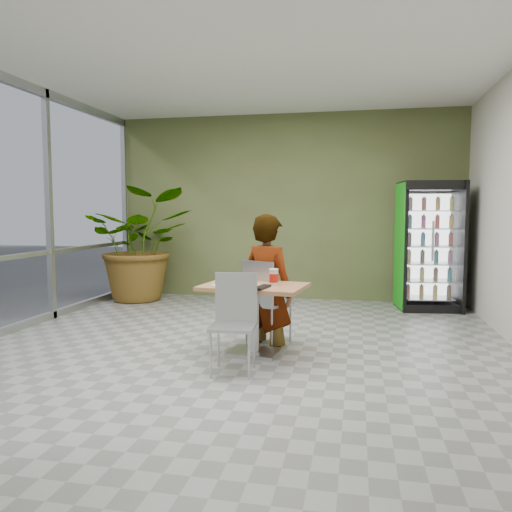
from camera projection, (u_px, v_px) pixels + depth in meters
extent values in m
plane|color=gray|center=(238.00, 352.00, 5.39)|extent=(7.00, 7.00, 0.00)
cube|color=#AE6D4A|center=(254.00, 287.00, 5.25)|extent=(1.15, 0.88, 0.04)
cylinder|color=#A6A8AA|center=(254.00, 322.00, 5.28)|extent=(0.11, 0.11, 0.71)
cube|color=#A6A8AA|center=(254.00, 352.00, 5.31)|extent=(0.58, 0.49, 0.04)
cube|color=#A6A8AA|center=(269.00, 303.00, 5.77)|extent=(0.57, 0.57, 0.03)
cube|color=#A6A8AA|center=(258.00, 284.00, 5.59)|extent=(0.40, 0.22, 0.51)
cylinder|color=#A6A8AA|center=(290.00, 322.00, 5.82)|extent=(0.02, 0.02, 0.46)
cylinder|color=#A6A8AA|center=(265.00, 318.00, 6.05)|extent=(0.02, 0.02, 0.46)
cylinder|color=#A6A8AA|center=(272.00, 328.00, 5.53)|extent=(0.02, 0.02, 0.46)
cylinder|color=#A6A8AA|center=(246.00, 323.00, 5.76)|extent=(0.02, 0.02, 0.46)
cube|color=#A6A8AA|center=(233.00, 327.00, 4.67)|extent=(0.44, 0.44, 0.03)
cube|color=#A6A8AA|center=(236.00, 297.00, 4.84)|extent=(0.41, 0.06, 0.49)
cylinder|color=#A6A8AA|center=(211.00, 354.00, 4.53)|extent=(0.02, 0.02, 0.44)
cylinder|color=#A6A8AA|center=(249.00, 356.00, 4.49)|extent=(0.02, 0.02, 0.44)
cylinder|color=#A6A8AA|center=(218.00, 344.00, 4.88)|extent=(0.02, 0.02, 0.44)
cylinder|color=#A6A8AA|center=(254.00, 346.00, 4.84)|extent=(0.02, 0.02, 0.44)
imported|color=black|center=(268.00, 292.00, 5.71)|extent=(0.78, 0.68, 1.79)
cylinder|color=silver|center=(243.00, 283.00, 5.32)|extent=(0.23, 0.23, 0.01)
cylinder|color=silver|center=(274.00, 278.00, 5.21)|extent=(0.09, 0.09, 0.16)
cylinder|color=red|center=(274.00, 278.00, 5.21)|extent=(0.09, 0.09, 0.09)
cylinder|color=silver|center=(274.00, 269.00, 5.20)|extent=(0.10, 0.10, 0.01)
cube|color=silver|center=(220.00, 286.00, 5.10)|extent=(0.20, 0.20, 0.02)
cube|color=black|center=(247.00, 286.00, 5.04)|extent=(0.46, 0.37, 0.02)
cube|color=black|center=(429.00, 246.00, 7.70)|extent=(0.97, 0.80, 1.98)
cube|color=green|center=(399.00, 246.00, 7.79)|extent=(0.10, 0.67, 1.94)
cube|color=white|center=(432.00, 246.00, 7.37)|extent=(0.71, 0.11, 1.58)
imported|color=#296528|center=(141.00, 244.00, 8.54)|extent=(2.15, 2.02, 1.92)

